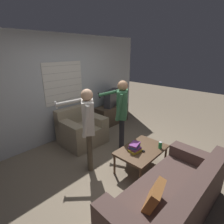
% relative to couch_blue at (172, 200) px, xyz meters
% --- Properties ---
extents(ground_plane, '(16.00, 16.00, 0.00)m').
position_rel_couch_blue_xyz_m(ground_plane, '(0.51, 1.14, -0.30)').
color(ground_plane, '#7F705B').
extents(wall_back, '(5.20, 0.08, 2.55)m').
position_rel_couch_blue_xyz_m(wall_back, '(0.51, 3.16, 0.98)').
color(wall_back, '#ADB2B7').
rests_on(wall_back, ground_plane).
extents(couch_blue, '(2.01, 0.92, 0.78)m').
position_rel_couch_blue_xyz_m(couch_blue, '(0.00, 0.00, 0.00)').
color(couch_blue, '#4C3833').
rests_on(couch_blue, ground_plane).
extents(armchair_beige, '(0.97, 0.91, 0.84)m').
position_rel_couch_blue_xyz_m(armchair_beige, '(0.48, 2.57, 0.03)').
color(armchair_beige, gray).
rests_on(armchair_beige, ground_plane).
extents(coffee_table, '(0.96, 0.64, 0.44)m').
position_rel_couch_blue_xyz_m(coffee_table, '(0.58, 0.88, 0.10)').
color(coffee_table, brown).
rests_on(coffee_table, ground_plane).
extents(tv_stand, '(1.09, 0.44, 0.57)m').
position_rel_couch_blue_xyz_m(tv_stand, '(1.88, 2.85, -0.02)').
color(tv_stand, '#4C3D2D').
rests_on(tv_stand, ground_plane).
extents(tv, '(0.72, 0.44, 0.49)m').
position_rel_couch_blue_xyz_m(tv, '(1.88, 2.85, 0.51)').
color(tv, '#2D2D33').
rests_on(tv, tv_stand).
extents(person_left_standing, '(0.53, 0.74, 1.56)m').
position_rel_couch_blue_xyz_m(person_left_standing, '(-0.06, 1.62, 0.68)').
color(person_left_standing, '#4C4233').
rests_on(person_left_standing, ground_plane).
extents(person_right_standing, '(0.47, 0.79, 1.59)m').
position_rel_couch_blue_xyz_m(person_right_standing, '(0.87, 1.61, 0.70)').
color(person_right_standing, black).
rests_on(person_right_standing, ground_plane).
extents(book_stack, '(0.26, 0.22, 0.15)m').
position_rel_couch_blue_xyz_m(book_stack, '(0.44, 0.93, 0.21)').
color(book_stack, gold).
rests_on(book_stack, coffee_table).
extents(soda_can, '(0.07, 0.07, 0.13)m').
position_rel_couch_blue_xyz_m(soda_can, '(0.85, 0.65, 0.20)').
color(soda_can, '#238E47').
rests_on(soda_can, coffee_table).
extents(spare_remote, '(0.04, 0.13, 0.02)m').
position_rel_couch_blue_xyz_m(spare_remote, '(0.53, 0.85, 0.15)').
color(spare_remote, black).
rests_on(spare_remote, coffee_table).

